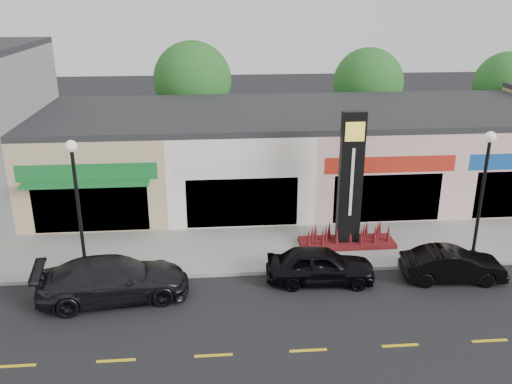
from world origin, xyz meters
The scene contains 16 objects.
ground centered at (0.00, 0.00, 0.00)m, with size 120.00×120.00×0.00m, color black.
sidewalk centered at (0.00, 4.35, 0.07)m, with size 52.00×4.30×0.15m, color gray.
curb centered at (0.00, 2.10, 0.07)m, with size 52.00×0.20×0.15m, color gray.
shop_beige centered at (-8.50, 11.46, 2.40)m, with size 7.00×10.85×4.80m.
shop_cream centered at (-1.50, 11.47, 2.40)m, with size 7.00×10.01×4.80m.
shop_pink_w centered at (5.50, 11.47, 2.40)m, with size 7.00×10.01×4.80m.
shop_pink_e centered at (12.50, 11.47, 2.40)m, with size 7.00×10.01×4.80m.
tree_rear_west centered at (-4.00, 19.50, 5.22)m, with size 5.20×5.20×7.83m.
tree_rear_mid centered at (8.00, 19.50, 4.88)m, with size 4.80×4.80×7.29m.
tree_rear_east centered at (18.00, 19.50, 4.63)m, with size 4.60×4.60×6.94m.
lamp_west_near centered at (-8.00, 2.50, 3.48)m, with size 0.44×0.44×5.47m.
lamp_east_near centered at (8.00, 2.50, 3.48)m, with size 0.44×0.44×5.47m.
pylon_sign centered at (3.00, 4.20, 2.27)m, with size 4.20×1.30×6.00m.
car_dark_sedan centered at (-6.60, 0.72, 0.79)m, with size 5.47×2.22×1.59m, color black.
car_black_sedan centered at (1.22, 1.31, 0.72)m, with size 4.21×1.70×1.44m, color black.
car_black_conv centered at (6.43, 1.01, 0.65)m, with size 3.97×1.38×1.31m, color black.
Camera 1 is at (-2.88, -17.20, 10.63)m, focal length 38.00 mm.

